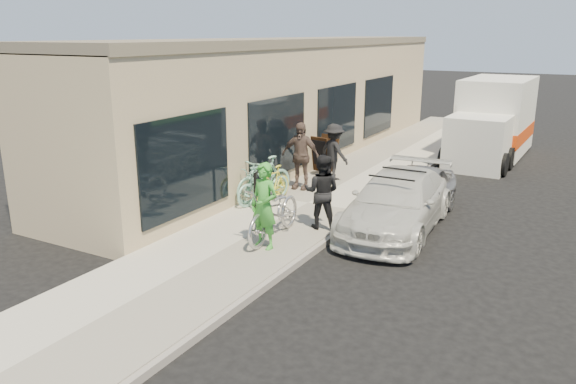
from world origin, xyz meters
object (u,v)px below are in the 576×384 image
at_px(cruiser_bike_c, 273,184).
at_px(sedan_silver, 413,193).
at_px(tandem_bike, 275,212).
at_px(cruiser_bike_b, 264,185).
at_px(moving_truck, 493,123).
at_px(cruiser_bike_a, 264,179).
at_px(bystander_a, 334,152).
at_px(bystander_b, 300,156).
at_px(woman_rider, 264,206).
at_px(sedan_white, 397,203).
at_px(man_standing, 322,192).
at_px(bike_rack, 260,185).
at_px(sandwich_board, 324,153).

bearing_deg(cruiser_bike_c, sedan_silver, 17.34).
height_order(tandem_bike, cruiser_bike_b, tandem_bike).
height_order(moving_truck, cruiser_bike_b, moving_truck).
bearing_deg(cruiser_bike_a, bystander_a, 92.12).
bearing_deg(bystander_b, woman_rider, -77.54).
bearing_deg(bystander_a, moving_truck, -95.59).
height_order(woman_rider, cruiser_bike_b, woman_rider).
xyz_separation_m(sedan_white, sedan_silver, (0.06, 1.07, -0.03)).
height_order(sedan_white, cruiser_bike_c, sedan_white).
relative_size(man_standing, cruiser_bike_a, 0.89).
relative_size(sedan_white, man_standing, 2.77).
xyz_separation_m(cruiser_bike_b, bystander_b, (0.17, 1.67, 0.47)).
xyz_separation_m(sedan_white, tandem_bike, (-1.98, -2.15, 0.06)).
xyz_separation_m(sedan_silver, bystander_a, (-3.05, 1.98, 0.36)).
relative_size(moving_truck, man_standing, 3.44).
xyz_separation_m(sedan_silver, cruiser_bike_c, (-3.46, -0.89, -0.02)).
xyz_separation_m(bike_rack, woman_rider, (1.56, -2.30, 0.30)).
distance_m(sandwich_board, moving_truck, 6.88).
bearing_deg(man_standing, bike_rack, -31.16).
height_order(sandwich_board, woman_rider, woman_rider).
bearing_deg(bystander_a, cruiser_bike_a, 99.60).
bearing_deg(tandem_bike, bystander_b, 106.60).
bearing_deg(sedan_silver, woman_rider, -116.83).
bearing_deg(tandem_bike, cruiser_bike_c, 117.79).
bearing_deg(cruiser_bike_c, bystander_b, 91.88).
height_order(woman_rider, bystander_b, bystander_b).
height_order(sedan_silver, woman_rider, woman_rider).
height_order(sandwich_board, bystander_a, bystander_a).
relative_size(moving_truck, woman_rider, 3.26).
height_order(man_standing, bystander_b, bystander_b).
height_order(bike_rack, bystander_a, bystander_a).
distance_m(sedan_white, bystander_a, 4.28).
distance_m(cruiser_bike_a, bystander_b, 1.52).
relative_size(sedan_silver, moving_truck, 0.64).
xyz_separation_m(man_standing, cruiser_bike_b, (-2.16, 1.03, -0.37)).
distance_m(sedan_white, bystander_b, 3.78).
height_order(moving_truck, bystander_b, moving_truck).
distance_m(cruiser_bike_a, cruiser_bike_b, 0.28).
distance_m(tandem_bike, woman_rider, 0.67).
bearing_deg(sandwich_board, moving_truck, 65.09).
bearing_deg(woman_rider, tandem_bike, 109.36).
bearing_deg(sedan_silver, cruiser_bike_c, -165.44).
bearing_deg(sandwich_board, man_standing, -52.87).
xyz_separation_m(sedan_silver, cruiser_bike_b, (-3.61, -1.11, -0.01)).
relative_size(sandwich_board, sedan_silver, 0.31).
relative_size(sandwich_board, cruiser_bike_c, 0.74).
bearing_deg(moving_truck, woman_rider, -99.57).
xyz_separation_m(bike_rack, cruiser_bike_b, (-0.12, 0.39, -0.11)).
distance_m(bike_rack, woman_rider, 2.79).
xyz_separation_m(bike_rack, bystander_b, (0.05, 2.06, 0.36)).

